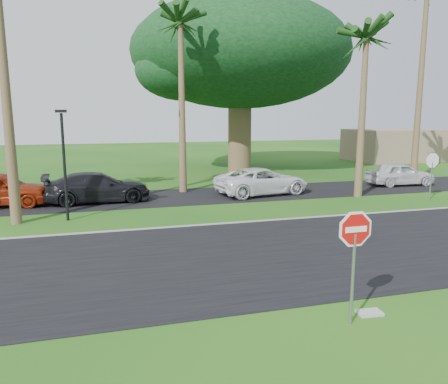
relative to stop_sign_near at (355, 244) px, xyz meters
name	(u,v)px	position (x,y,z in m)	size (l,w,h in m)	color
ground	(275,277)	(-0.50, 3.00, -1.77)	(120.00, 120.00, 0.00)	#134912
road	(252,254)	(-0.50, 5.00, -1.76)	(120.00, 8.00, 0.02)	black
parking_strip	(188,196)	(-0.50, 15.50, -1.76)	(120.00, 5.00, 0.02)	black
curb	(219,224)	(-0.50, 9.05, -1.74)	(120.00, 0.12, 0.06)	gray
stop_sign_near	(355,244)	(0.00, 0.00, 0.00)	(1.05, 0.07, 2.62)	gray
stop_sign_far	(432,167)	(11.50, 11.00, 0.00)	(1.05, 0.07, 2.62)	gray
palm_center	(181,27)	(-0.50, 17.00, 7.39)	(5.00, 5.00, 10.50)	brown
palm_right_near	(366,41)	(8.50, 13.00, 6.42)	(5.00, 5.00, 9.50)	brown
canopy_tree	(240,54)	(5.50, 25.00, 7.17)	(16.50, 16.50, 13.12)	brown
streetlight_right	(64,158)	(-6.50, 11.50, 0.88)	(0.45, 0.25, 4.64)	black
building_far	(401,145)	(23.50, 29.00, -0.27)	(10.00, 6.00, 3.00)	gray
car_dark	(98,188)	(-5.26, 15.18, -1.01)	(2.14, 5.26, 1.53)	black
car_minivan	(262,181)	(3.64, 14.99, -1.03)	(2.46, 5.35, 1.49)	white
car_pickup	(400,174)	(13.16, 15.59, -1.05)	(1.70, 4.24, 1.44)	silver
utility_slab	(370,313)	(0.66, 0.27, -1.74)	(0.55, 0.35, 0.06)	#A3A49C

